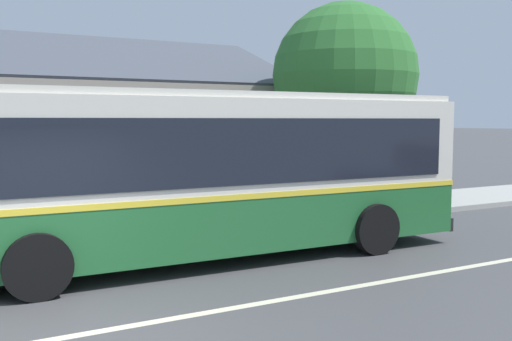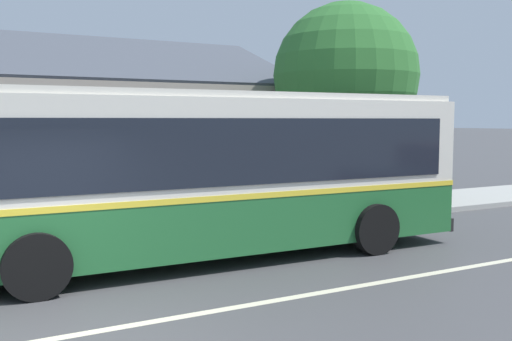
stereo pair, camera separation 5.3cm
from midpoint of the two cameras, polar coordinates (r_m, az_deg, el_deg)
The scene contains 7 objects.
ground_plane at distance 7.55m, azimuth -19.20°, elevation -15.60°, with size 300.00×300.00×0.00m, color #424244.
sidewalk_far at distance 13.29m, azimuth -23.33°, elevation -6.43°, with size 60.00×3.00×0.15m, color #9E9E99.
lane_divider_stripe at distance 7.55m, azimuth -19.20°, elevation -15.57°, with size 60.00×0.16×0.01m, color beige.
transit_bus at distance 10.73m, azimuth -6.04°, elevation -0.01°, with size 10.80×2.91×3.13m.
bench_down_street at distance 13.27m, azimuth -12.29°, elevation -3.98°, with size 1.68×0.51×0.94m.
street_tree_primary at distance 17.45m, azimuth 9.02°, elevation 9.33°, with size 4.31×4.31×6.11m.
bus_stop_sign at distance 16.22m, azimuth 13.95°, elevation 1.42°, with size 0.36×0.07×2.40m.
Camera 2 is at (-1.02, -7.01, 2.63)m, focal length 40.00 mm.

